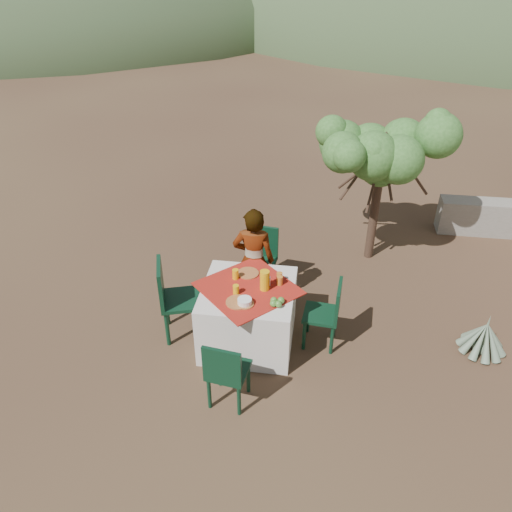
{
  "coord_description": "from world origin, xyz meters",
  "views": [
    {
      "loc": [
        0.42,
        -4.02,
        4.03
      ],
      "look_at": [
        -0.27,
        0.75,
        0.93
      ],
      "focal_mm": 35.0,
      "sensor_mm": 36.0,
      "label": 1
    }
  ],
  "objects": [
    {
      "name": "plate_far",
      "position": [
        -0.35,
        0.62,
        0.77
      ],
      "size": [
        0.25,
        0.25,
        0.01
      ],
      "primitive_type": "cylinder",
      "color": "#925E27",
      "rests_on": "table"
    },
    {
      "name": "napkin_holder",
      "position": [
        -0.11,
        0.44,
        0.81
      ],
      "size": [
        0.08,
        0.05,
        0.1
      ],
      "primitive_type": "cube",
      "rotation": [
        0.0,
        0.0,
        0.14
      ],
      "color": "white",
      "rests_on": "table"
    },
    {
      "name": "bowl_plate",
      "position": [
        -0.29,
        0.06,
        0.77
      ],
      "size": [
        0.2,
        0.2,
        0.01
      ],
      "primitive_type": "cylinder",
      "color": "#925E27",
      "rests_on": "table"
    },
    {
      "name": "hill_near_left",
      "position": [
        -18.0,
        30.0,
        0.0
      ],
      "size": [
        40.0,
        40.0,
        16.0
      ],
      "primitive_type": "ellipsoid",
      "color": "#364929",
      "rests_on": "ground"
    },
    {
      "name": "jar_left",
      "position": [
        0.03,
        0.46,
        0.81
      ],
      "size": [
        0.07,
        0.07,
        0.1
      ],
      "primitive_type": "cylinder",
      "color": "#C97223",
      "rests_on": "table"
    },
    {
      "name": "juice_pitcher",
      "position": [
        -0.12,
        0.35,
        0.88
      ],
      "size": [
        0.11,
        0.11,
        0.23
      ],
      "primitive_type": "cylinder",
      "color": "#ECA90E",
      "rests_on": "table"
    },
    {
      "name": "chair_right",
      "position": [
        0.59,
        0.42,
        0.47
      ],
      "size": [
        0.42,
        0.42,
        0.84
      ],
      "rotation": [
        0.0,
        0.0,
        4.62
      ],
      "color": "black",
      "rests_on": "ground"
    },
    {
      "name": "table",
      "position": [
        -0.3,
        0.35,
        0.38
      ],
      "size": [
        1.3,
        1.3,
        0.76
      ],
      "color": "white",
      "rests_on": "ground"
    },
    {
      "name": "chair_far",
      "position": [
        -0.31,
        1.39,
        0.5
      ],
      "size": [
        0.47,
        0.47,
        0.9
      ],
      "rotation": [
        0.0,
        0.0,
        -0.13
      ],
      "color": "black",
      "rests_on": "ground"
    },
    {
      "name": "chair_left",
      "position": [
        -1.17,
        0.34,
        0.55
      ],
      "size": [
        0.58,
        0.58,
        0.99
      ],
      "rotation": [
        0.0,
        0.0,
        1.88
      ],
      "color": "black",
      "rests_on": "ground"
    },
    {
      "name": "glass_near",
      "position": [
        -0.42,
        0.22,
        0.82
      ],
      "size": [
        0.07,
        0.07,
        0.11
      ],
      "primitive_type": "cylinder",
      "color": "#ECA90E",
      "rests_on": "table"
    },
    {
      "name": "ground",
      "position": [
        0.0,
        0.0,
        0.0
      ],
      "size": [
        160.0,
        160.0,
        0.0
      ],
      "primitive_type": "plane",
      "color": "#3B241B",
      "rests_on": "ground"
    },
    {
      "name": "plate_near",
      "position": [
        -0.37,
        0.07,
        0.77
      ],
      "size": [
        0.26,
        0.26,
        0.01
      ],
      "primitive_type": "cylinder",
      "color": "#925E27",
      "rests_on": "table"
    },
    {
      "name": "jar_right",
      "position": [
        0.02,
        0.53,
        0.82
      ],
      "size": [
        0.07,
        0.07,
        0.11
      ],
      "primitive_type": "cylinder",
      "color": "#C97223",
      "rests_on": "table"
    },
    {
      "name": "person",
      "position": [
        -0.34,
        0.99,
        0.7
      ],
      "size": [
        0.52,
        0.34,
        1.4
      ],
      "primitive_type": "imported",
      "rotation": [
        0.0,
        0.0,
        3.16
      ],
      "color": "#8C6651",
      "rests_on": "ground"
    },
    {
      "name": "hill_near_right",
      "position": [
        12.0,
        36.0,
        0.0
      ],
      "size": [
        48.0,
        48.0,
        20.0
      ],
      "primitive_type": "ellipsoid",
      "color": "#364929",
      "rests_on": "ground"
    },
    {
      "name": "glass_far",
      "position": [
        -0.47,
        0.5,
        0.82
      ],
      "size": [
        0.07,
        0.07,
        0.12
      ],
      "primitive_type": "cylinder",
      "color": "#ECA90E",
      "rests_on": "table"
    },
    {
      "name": "chair_near",
      "position": [
        -0.37,
        -0.64,
        0.46
      ],
      "size": [
        0.44,
        0.44,
        0.83
      ],
      "rotation": [
        0.0,
        0.0,
        3.0
      ],
      "color": "black",
      "rests_on": "ground"
    },
    {
      "name": "shrub_tree",
      "position": [
        1.24,
        2.48,
        1.53
      ],
      "size": [
        1.64,
        1.61,
        1.93
      ],
      "color": "#3F281F",
      "rests_on": "ground"
    },
    {
      "name": "white_bowl",
      "position": [
        -0.29,
        0.06,
        0.8
      ],
      "size": [
        0.15,
        0.15,
        0.06
      ],
      "primitive_type": "cylinder",
      "color": "white",
      "rests_on": "bowl_plate"
    },
    {
      "name": "fruit_cluster",
      "position": [
        0.04,
        0.09,
        0.8
      ],
      "size": [
        0.15,
        0.14,
        0.07
      ],
      "color": "#4E8530",
      "rests_on": "table"
    },
    {
      "name": "agave",
      "position": [
        2.37,
        0.55,
        0.19
      ],
      "size": [
        0.53,
        0.55,
        0.57
      ],
      "rotation": [
        0.0,
        0.0,
        -0.3
      ],
      "color": "slate",
      "rests_on": "ground"
    }
  ]
}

